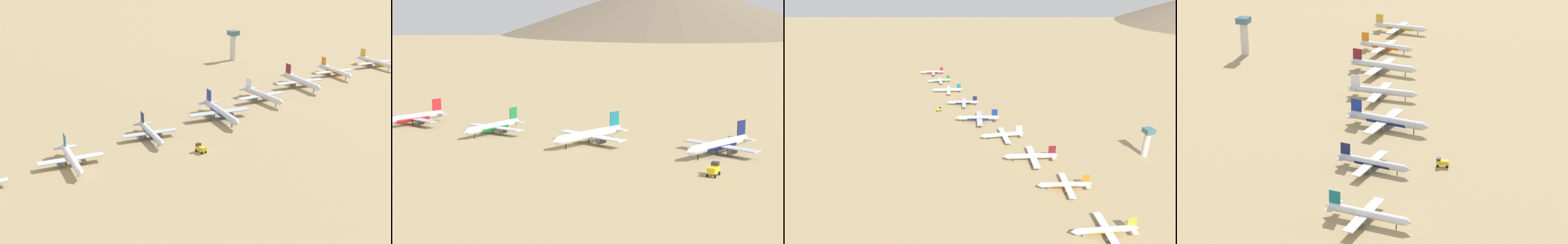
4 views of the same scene
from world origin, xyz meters
The scene contains 12 objects.
ground_plane centered at (0.00, 0.00, 0.00)m, with size 2072.46×2072.46×0.00m, color tan.
parked_jet_0 centered at (28.07, -166.72, 3.16)m, with size 32.96×26.90×9.51m.
parked_jet_1 centered at (23.83, -127.34, 2.93)m, with size 30.42×24.64×8.80m.
parked_jet_2 centered at (19.06, -87.18, 3.39)m, with size 34.87×28.50×10.08m.
parked_jet_3 centered at (9.31, -43.32, 3.26)m, with size 33.81×27.68×9.79m.
parked_jet_4 centered at (3.52, 2.65, 4.09)m, with size 42.33×34.69×12.28m.
parked_jet_5 centered at (-9.31, 42.65, 3.75)m, with size 38.62×31.37×11.13m.
parked_jet_6 centered at (-19.59, 83.89, 4.12)m, with size 42.29×34.61×12.24m.
parked_jet_7 centered at (-28.11, 124.56, 3.58)m, with size 37.16×30.44×10.77m.
parked_jet_8 centered at (-30.19, 170.60, 3.75)m, with size 39.08×31.91×11.28m.
service_truck centered at (36.55, -32.54, 2.08)m, with size 5.46×3.30×3.90m.
control_tower centered at (-108.60, 96.37, 13.22)m, with size 7.20×7.20×23.25m.
Camera 3 is at (72.81, 305.84, 138.37)m, focal length 32.79 mm.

